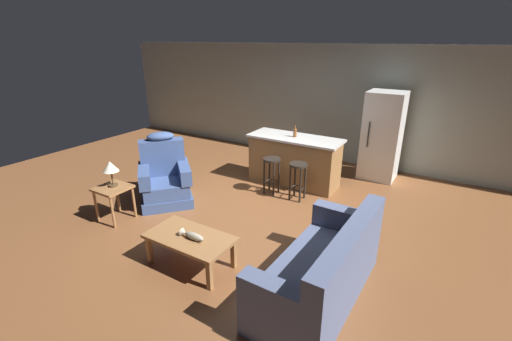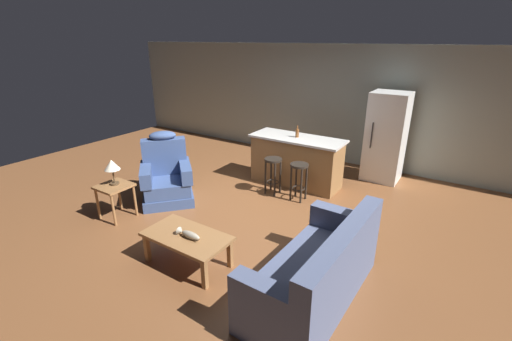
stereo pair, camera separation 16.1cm
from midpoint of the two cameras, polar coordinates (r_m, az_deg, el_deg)
ground_plane at (r=5.82m, az=-0.37°, el=-6.57°), size 12.00×12.00×0.00m
back_wall at (r=8.10m, az=11.53°, el=10.78°), size 12.00×0.05×2.60m
coffee_table at (r=4.44m, az=-11.98°, el=-11.27°), size 1.10×0.60×0.42m
fish_figurine at (r=4.33m, az=-11.67°, el=-10.61°), size 0.34×0.10×0.10m
couch at (r=3.95m, az=10.01°, el=-16.19°), size 0.89×1.92×0.94m
recliner_near_lamp at (r=6.21m, az=-15.65°, el=-1.24°), size 1.19×1.19×1.20m
end_table at (r=5.81m, az=-23.41°, el=-3.43°), size 0.48×0.48×0.56m
table_lamp at (r=5.69m, az=-23.84°, el=0.43°), size 0.24×0.24×0.41m
kitchen_island at (r=6.72m, az=5.69°, el=1.69°), size 1.80×0.70×0.95m
bar_stool_left at (r=6.26m, az=1.89°, el=0.24°), size 0.32×0.32×0.68m
bar_stool_right at (r=6.04m, az=6.24°, el=-0.70°), size 0.32×0.32×0.68m
refrigerator at (r=7.29m, az=19.67°, el=5.43°), size 0.70×0.69×1.76m
bottle_tall_green at (r=6.56m, az=5.81°, el=6.31°), size 0.07×0.07×0.23m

